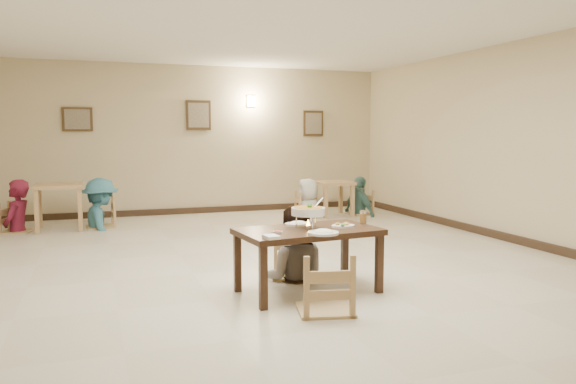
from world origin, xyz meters
name	(u,v)px	position (x,y,z in m)	size (l,w,h in m)	color
floor	(266,268)	(0.00, 0.00, 0.00)	(10.00, 10.00, 0.00)	beige
ceiling	(265,16)	(0.00, 0.00, 3.00)	(10.00, 10.00, 0.00)	white
wall_back	(194,140)	(0.00, 5.00, 1.50)	(10.00, 10.00, 0.00)	#CBB992
wall_right	(533,143)	(4.00, 0.00, 1.50)	(10.00, 10.00, 0.00)	#CBB992
baseboard_back	(195,210)	(0.00, 4.97, 0.06)	(8.00, 0.06, 0.12)	#2F2016
baseboard_right	(527,242)	(3.97, 0.00, 0.06)	(0.06, 10.00, 0.12)	#2F2016
picture_a	(77,119)	(-2.20, 4.96, 1.90)	(0.55, 0.04, 0.45)	#3A2815
picture_b	(199,115)	(0.10, 4.96, 2.00)	(0.50, 0.04, 0.60)	#3A2815
picture_c	(313,123)	(2.60, 4.96, 1.85)	(0.45, 0.04, 0.55)	#3A2815
wall_sconce	(251,101)	(1.20, 4.96, 2.30)	(0.16, 0.05, 0.22)	#FFD88C
main_table	(308,236)	(0.11, -1.14, 0.58)	(1.50, 0.95, 0.66)	#3A2417
chair_far	(291,239)	(0.15, -0.49, 0.44)	(0.41, 0.41, 0.88)	tan
chair_near	(325,255)	(0.03, -1.78, 0.53)	(0.50, 0.50, 1.06)	tan
main_diner	(293,206)	(0.15, -0.56, 0.82)	(0.80, 0.62, 1.65)	gray
curry_warmer	(308,212)	(0.10, -1.16, 0.84)	(0.38, 0.34, 0.31)	silver
rice_plate_far	(298,224)	(0.09, -0.89, 0.68)	(0.28, 0.28, 0.06)	white
rice_plate_near	(323,233)	(0.14, -1.48, 0.68)	(0.30, 0.30, 0.07)	white
fried_plate	(343,225)	(0.49, -1.16, 0.68)	(0.25, 0.25, 0.05)	white
chili_dish	(278,232)	(-0.26, -1.26, 0.67)	(0.10, 0.10, 0.02)	white
napkin_cutlery	(272,237)	(-0.41, -1.52, 0.68)	(0.16, 0.26, 0.03)	white
drink_glass	(363,217)	(0.80, -1.02, 0.73)	(0.07, 0.07, 0.14)	white
bg_table_left	(59,192)	(-2.51, 3.78, 0.64)	(0.79, 0.79, 0.78)	tan
bg_table_right	(334,188)	(2.56, 3.75, 0.55)	(0.69, 0.69, 0.68)	tan
bg_chair_ll	(16,204)	(-3.17, 3.76, 0.47)	(0.44, 0.44, 0.94)	tan
bg_chair_lr	(100,199)	(-1.85, 3.79, 0.51)	(0.48, 0.48, 1.02)	tan
bg_chair_rl	(308,193)	(2.00, 3.70, 0.48)	(0.45, 0.45, 0.96)	tan
bg_chair_rr	(360,192)	(3.12, 3.72, 0.46)	(0.44, 0.44, 0.93)	tan
bg_diner_a	(15,180)	(-3.17, 3.76, 0.88)	(0.64, 0.42, 1.76)	maroon
bg_diner_b	(99,178)	(-1.85, 3.79, 0.87)	(1.12, 0.64, 1.73)	teal
bg_diner_c	(308,179)	(2.00, 3.70, 0.76)	(0.74, 0.48, 1.52)	silver
bg_diner_d	(360,176)	(3.12, 3.72, 0.77)	(0.91, 0.38, 1.55)	#4A7C72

